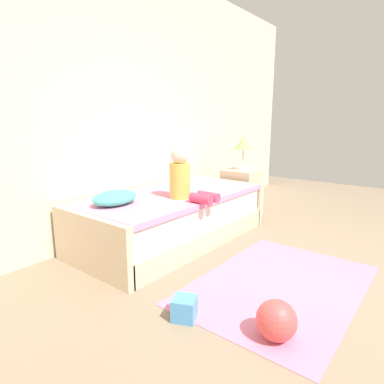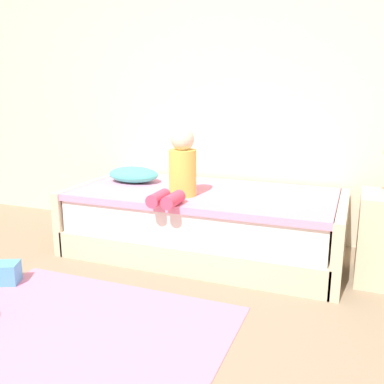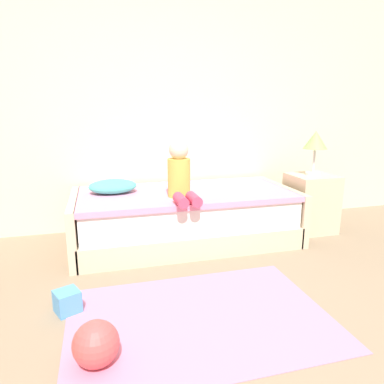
{
  "view_description": "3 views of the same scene",
  "coord_description": "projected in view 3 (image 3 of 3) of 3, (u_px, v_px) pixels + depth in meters",
  "views": [
    {
      "loc": [
        -2.28,
        -0.19,
        1.23
      ],
      "look_at": [
        0.16,
        1.75,
        0.55
      ],
      "focal_mm": 30.21,
      "sensor_mm": 36.0,
      "label": 1
    },
    {
      "loc": [
        1.25,
        -1.03,
        1.27
      ],
      "look_at": [
        0.16,
        1.75,
        0.55
      ],
      "focal_mm": 40.09,
      "sensor_mm": 36.0,
      "label": 2
    },
    {
      "loc": [
        -0.62,
        -1.14,
        1.27
      ],
      "look_at": [
        0.16,
        1.75,
        0.55
      ],
      "focal_mm": 32.59,
      "sensor_mm": 36.0,
      "label": 3
    }
  ],
  "objects": [
    {
      "name": "toy_block",
      "position": [
        67.0,
        301.0,
        2.22
      ],
      "size": [
        0.19,
        0.19,
        0.14
      ],
      "primitive_type": "cube",
      "rotation": [
        0.0,
        0.0,
        1.99
      ],
      "color": "#4C99E5",
      "rests_on": "ground"
    },
    {
      "name": "pillow",
      "position": [
        113.0,
        186.0,
        3.23
      ],
      "size": [
        0.44,
        0.3,
        0.13
      ],
      "primitive_type": "ellipsoid",
      "color": "#4CCCBC",
      "rests_on": "bed"
    },
    {
      "name": "area_rug",
      "position": [
        200.0,
        318.0,
        2.16
      ],
      "size": [
        1.6,
        1.1,
        0.01
      ],
      "primitive_type": "cube",
      "color": "pink",
      "rests_on": "ground"
    },
    {
      "name": "wall_rear",
      "position": [
        156.0,
        91.0,
        3.62
      ],
      "size": [
        7.2,
        0.1,
        2.9
      ],
      "primitive_type": "cube",
      "color": "beige",
      "rests_on": "ground"
    },
    {
      "name": "child_figure",
      "position": [
        180.0,
        175.0,
        3.03
      ],
      "size": [
        0.2,
        0.51,
        0.5
      ],
      "color": "gold",
      "rests_on": "bed"
    },
    {
      "name": "nightstand",
      "position": [
        310.0,
        203.0,
        3.67
      ],
      "size": [
        0.44,
        0.44,
        0.6
      ],
      "primitive_type": "cube",
      "color": "beige",
      "rests_on": "ground"
    },
    {
      "name": "table_lamp",
      "position": [
        315.0,
        142.0,
        3.52
      ],
      "size": [
        0.24,
        0.24,
        0.45
      ],
      "color": "silver",
      "rests_on": "nightstand"
    },
    {
      "name": "toy_ball",
      "position": [
        96.0,
        344.0,
        1.75
      ],
      "size": [
        0.24,
        0.24,
        0.24
      ],
      "primitive_type": "sphere",
      "color": "#E54C4C",
      "rests_on": "ground"
    },
    {
      "name": "bed",
      "position": [
        185.0,
        217.0,
        3.38
      ],
      "size": [
        2.11,
        1.0,
        0.5
      ],
      "color": "beige",
      "rests_on": "ground"
    }
  ]
}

